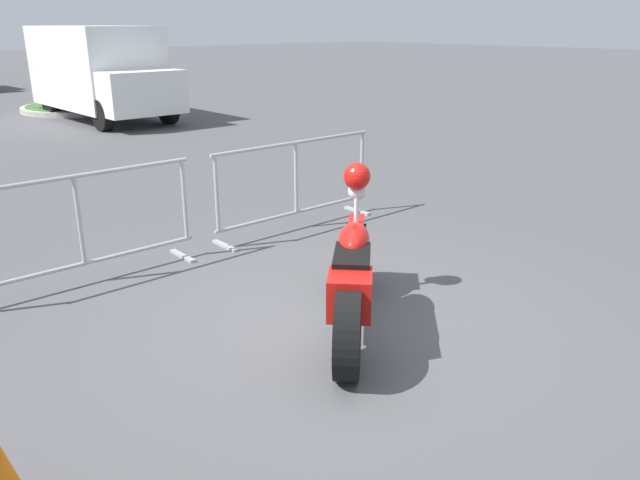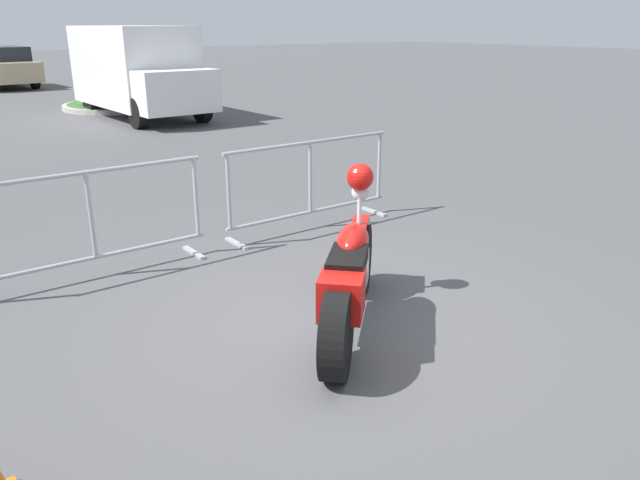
{
  "view_description": "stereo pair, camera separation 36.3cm",
  "coord_description": "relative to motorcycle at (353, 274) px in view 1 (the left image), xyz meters",
  "views": [
    {
      "loc": [
        -3.14,
        -3.47,
        2.37
      ],
      "look_at": [
        0.1,
        0.27,
        0.65
      ],
      "focal_mm": 35.0,
      "sensor_mm": 36.0,
      "label": 1
    },
    {
      "loc": [
        -2.86,
        -3.7,
        2.37
      ],
      "look_at": [
        0.1,
        0.27,
        0.65
      ],
      "focal_mm": 35.0,
      "sensor_mm": 36.0,
      "label": 2
    }
  ],
  "objects": [
    {
      "name": "ground_plane",
      "position": [
        -0.1,
        0.13,
        -0.47
      ],
      "size": [
        120.0,
        120.0,
        0.0
      ],
      "primitive_type": "plane",
      "color": "#4C4C4F"
    },
    {
      "name": "motorcycle",
      "position": [
        0.0,
        0.0,
        0.0
      ],
      "size": [
        1.69,
        1.64,
        1.23
      ],
      "rotation": [
        0.0,
        0.0,
        0.77
      ],
      "color": "black",
      "rests_on": "ground"
    },
    {
      "name": "crowd_barrier_near",
      "position": [
        -1.3,
        2.34,
        0.09
      ],
      "size": [
        2.32,
        0.46,
        1.07
      ],
      "rotation": [
        0.0,
        0.0,
        0.01
      ],
      "color": "#9EA0A5",
      "rests_on": "ground"
    },
    {
      "name": "crowd_barrier_far",
      "position": [
        1.3,
        2.34,
        0.09
      ],
      "size": [
        2.32,
        0.46,
        1.07
      ],
      "rotation": [
        0.0,
        0.0,
        0.01
      ],
      "color": "#9EA0A5",
      "rests_on": "ground"
    },
    {
      "name": "delivery_van",
      "position": [
        3.29,
        12.79,
        0.77
      ],
      "size": [
        2.08,
        5.04,
        2.31
      ],
      "rotation": [
        0.0,
        0.0,
        -1.55
      ],
      "color": "white",
      "rests_on": "ground"
    },
    {
      "name": "planter_island",
      "position": [
        3.5,
        14.86,
        -0.11
      ],
      "size": [
        3.34,
        3.34,
        1.15
      ],
      "color": "#ADA89E",
      "rests_on": "ground"
    }
  ]
}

